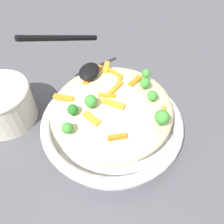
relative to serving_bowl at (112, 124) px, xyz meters
name	(u,v)px	position (x,y,z in m)	size (l,w,h in m)	color
ground_plane	(112,131)	(0.00, 0.00, -0.03)	(2.40, 2.40, 0.00)	#4C4C51
serving_bowl	(112,124)	(0.00, 0.00, 0.00)	(0.30, 0.30, 0.05)	silver
pasta_mound	(112,108)	(0.00, 0.00, 0.05)	(0.25, 0.24, 0.06)	beige
carrot_piece_0	(106,67)	(-0.09, -0.04, 0.07)	(0.04, 0.01, 0.01)	orange
carrot_piece_1	(107,94)	(0.00, -0.01, 0.08)	(0.03, 0.01, 0.01)	orange
carrot_piece_2	(86,79)	(-0.04, -0.07, 0.08)	(0.03, 0.01, 0.01)	orange
carrot_piece_3	(120,79)	(-0.05, 0.00, 0.08)	(0.03, 0.01, 0.01)	orange
carrot_piece_4	(92,119)	(0.06, -0.02, 0.08)	(0.03, 0.01, 0.01)	orange
carrot_piece_5	(64,98)	(0.02, -0.09, 0.07)	(0.04, 0.01, 0.01)	orange
carrot_piece_6	(94,71)	(-0.07, -0.06, 0.07)	(0.04, 0.01, 0.01)	orange
carrot_piece_7	(113,104)	(0.02, 0.01, 0.08)	(0.04, 0.01, 0.01)	orange
carrot_piece_8	(135,81)	(-0.06, 0.03, 0.08)	(0.04, 0.01, 0.01)	orange
carrot_piece_9	(117,137)	(0.08, 0.03, 0.08)	(0.03, 0.01, 0.01)	orange
carrot_piece_10	(114,73)	(-0.07, -0.02, 0.08)	(0.04, 0.01, 0.01)	orange
carrot_piece_11	(163,112)	(0.01, 0.10, 0.07)	(0.03, 0.01, 0.01)	orange
carrot_piece_12	(116,89)	(-0.02, 0.00, 0.08)	(0.04, 0.01, 0.01)	orange
broccoli_floret_0	(91,101)	(0.03, -0.03, 0.09)	(0.02, 0.02, 0.03)	#377928
broccoli_floret_1	(146,73)	(-0.08, 0.05, 0.08)	(0.02, 0.02, 0.02)	#377928
broccoli_floret_2	(152,96)	(-0.02, 0.07, 0.09)	(0.02, 0.02, 0.02)	#377928
broccoli_floret_3	(145,83)	(-0.05, 0.05, 0.09)	(0.02, 0.02, 0.03)	#377928
broccoli_floret_4	(67,128)	(0.09, -0.05, 0.08)	(0.02, 0.02, 0.02)	#377928
broccoli_floret_5	(162,117)	(0.03, 0.10, 0.09)	(0.03, 0.03, 0.03)	#377928
broccoli_floret_6	(73,110)	(0.06, -0.05, 0.09)	(0.02, 0.02, 0.02)	#205B1C
serving_spoon	(77,57)	(-0.07, -0.10, 0.10)	(0.17, 0.15, 0.08)	black
companion_bowl	(2,103)	(0.03, -0.24, 0.02)	(0.14, 0.14, 0.09)	beige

